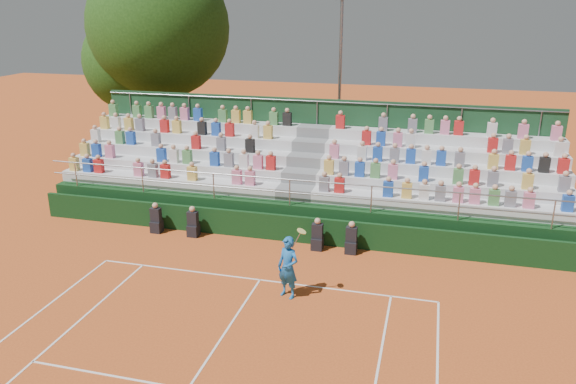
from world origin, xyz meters
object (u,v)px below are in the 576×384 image
(tennis_player, at_px, (288,267))
(floodlight_mast, at_px, (340,70))
(tree_west, at_px, (134,62))
(tree_east, at_px, (159,27))

(tennis_player, relative_size, floodlight_mast, 0.25)
(tree_west, relative_size, tree_east, 0.74)
(tennis_player, height_order, tree_east, tree_east)
(tree_east, bearing_deg, tree_west, 167.54)
(tree_west, distance_m, floodlight_mast, 11.49)
(tennis_player, distance_m, tree_east, 18.29)
(tree_west, relative_size, floodlight_mast, 0.91)
(floodlight_mast, bearing_deg, tennis_player, -86.03)
(tree_east, height_order, floodlight_mast, tree_east)
(tree_east, distance_m, floodlight_mast, 9.85)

